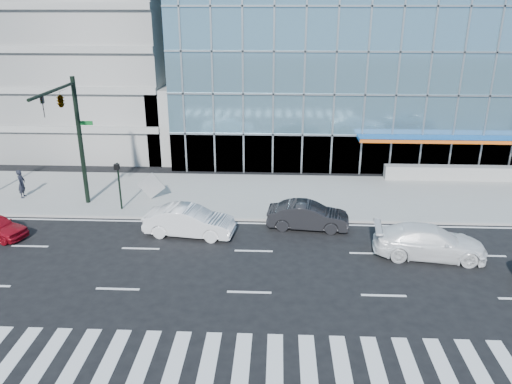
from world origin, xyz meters
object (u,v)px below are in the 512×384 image
ped_signal_post (118,179)px  tilted_panel (151,186)px  dark_sedan (308,216)px  pedestrian (22,184)px  traffic_signal (67,115)px  white_suv (429,242)px  white_sedan (189,221)px

ped_signal_post → tilted_panel: bearing=50.3°
dark_sedan → pedestrian: 18.94m
traffic_signal → ped_signal_post: traffic_signal is taller
traffic_signal → dark_sedan: bearing=-6.4°
white_suv → tilted_panel: 17.40m
ped_signal_post → dark_sedan: (11.47, -1.94, -1.38)m
white_sedan → pedestrian: pedestrian is taller
pedestrian → dark_sedan: bearing=-106.9°
dark_sedan → pedestrian: bearing=84.5°
ped_signal_post → white_sedan: 5.91m
white_suv → dark_sedan: 6.77m
traffic_signal → white_suv: 21.21m
ped_signal_post → tilted_panel: 2.60m
ped_signal_post → white_suv: bearing=-16.2°
dark_sedan → pedestrian: size_ratio=2.47×
ped_signal_post → white_sedan: bearing=-33.0°
pedestrian → white_sedan: bearing=-118.0°
white_sedan → dark_sedan: white_sedan is taller
ped_signal_post → tilted_panel: ped_signal_post is taller
white_suv → tilted_panel: bearing=72.6°
ped_signal_post → white_sedan: ped_signal_post is taller
ped_signal_post → dark_sedan: 11.72m
traffic_signal → white_suv: size_ratio=1.43×
white_sedan → pedestrian: size_ratio=2.65×
white_suv → white_sedan: (-12.64, 1.95, 0.01)m
white_suv → dark_sedan: bearing=68.3°
traffic_signal → white_suv: (19.97, -4.72, -5.35)m
white_suv → pedestrian: pedestrian is taller
white_suv → tilted_panel: tilted_panel is taller
white_sedan → traffic_signal: bearing=76.9°
white_suv → ped_signal_post: bearing=79.7°
pedestrian → tilted_panel: bearing=-95.3°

